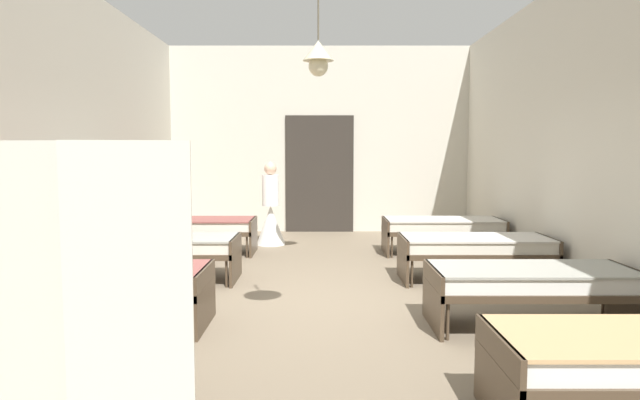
# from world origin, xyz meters

# --- Properties ---
(ground_plane) EXTENTS (6.71, 11.33, 0.10)m
(ground_plane) POSITION_xyz_m (0.00, 0.00, -0.05)
(ground_plane) COLOR #7A6B56
(room_shell) EXTENTS (6.51, 10.93, 3.81)m
(room_shell) POSITION_xyz_m (-0.00, 1.30, 1.90)
(room_shell) COLOR beige
(room_shell) RESTS_ON ground
(bed_left_row_1) EXTENTS (1.90, 0.84, 0.57)m
(bed_left_row_1) POSITION_xyz_m (-2.01, -0.95, 0.44)
(bed_left_row_1) COLOR #473828
(bed_left_row_1) RESTS_ON ground
(bed_right_row_1) EXTENTS (1.90, 0.84, 0.57)m
(bed_right_row_1) POSITION_xyz_m (2.01, -0.95, 0.44)
(bed_right_row_1) COLOR #473828
(bed_right_row_1) RESTS_ON ground
(bed_left_row_2) EXTENTS (1.90, 0.84, 0.57)m
(bed_left_row_2) POSITION_xyz_m (-2.01, 0.95, 0.44)
(bed_left_row_2) COLOR #473828
(bed_left_row_2) RESTS_ON ground
(bed_right_row_2) EXTENTS (1.90, 0.84, 0.57)m
(bed_right_row_2) POSITION_xyz_m (2.01, 0.95, 0.44)
(bed_right_row_2) COLOR #473828
(bed_right_row_2) RESTS_ON ground
(bed_left_row_3) EXTENTS (1.90, 0.84, 0.57)m
(bed_left_row_3) POSITION_xyz_m (-2.01, 2.85, 0.44)
(bed_left_row_3) COLOR #473828
(bed_left_row_3) RESTS_ON ground
(bed_right_row_3) EXTENTS (1.90, 0.84, 0.57)m
(bed_right_row_3) POSITION_xyz_m (2.01, 2.85, 0.44)
(bed_right_row_3) COLOR #473828
(bed_right_row_3) RESTS_ON ground
(nurse_near_aisle) EXTENTS (0.52, 0.52, 1.49)m
(nurse_near_aisle) POSITION_xyz_m (-0.87, 3.73, 0.53)
(nurse_near_aisle) COLOR white
(nurse_near_aisle) RESTS_ON ground
(privacy_screen) EXTENTS (1.25, 0.20, 1.70)m
(privacy_screen) POSITION_xyz_m (-1.06, -4.21, 0.85)
(privacy_screen) COLOR silver
(privacy_screen) RESTS_ON ground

